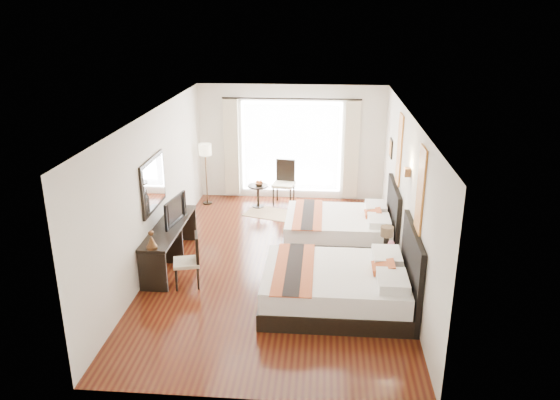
# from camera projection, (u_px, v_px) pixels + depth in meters

# --- Properties ---
(floor) EXTENTS (4.50, 7.50, 0.01)m
(floor) POSITION_uv_depth(u_px,v_px,m) (278.00, 263.00, 10.18)
(floor) COLOR #3C120B
(floor) RESTS_ON ground
(ceiling) EXTENTS (4.50, 7.50, 0.02)m
(ceiling) POSITION_uv_depth(u_px,v_px,m) (278.00, 115.00, 9.24)
(ceiling) COLOR white
(ceiling) RESTS_ON wall_headboard
(wall_headboard) EXTENTS (0.01, 7.50, 2.80)m
(wall_headboard) POSITION_uv_depth(u_px,v_px,m) (406.00, 196.00, 9.53)
(wall_headboard) COLOR silver
(wall_headboard) RESTS_ON floor
(wall_desk) EXTENTS (0.01, 7.50, 2.80)m
(wall_desk) POSITION_uv_depth(u_px,v_px,m) (155.00, 189.00, 9.88)
(wall_desk) COLOR silver
(wall_desk) RESTS_ON floor
(wall_window) EXTENTS (4.50, 0.01, 2.80)m
(wall_window) POSITION_uv_depth(u_px,v_px,m) (291.00, 143.00, 13.22)
(wall_window) COLOR silver
(wall_window) RESTS_ON floor
(wall_entry) EXTENTS (4.50, 0.01, 2.80)m
(wall_entry) POSITION_uv_depth(u_px,v_px,m) (250.00, 298.00, 6.19)
(wall_entry) COLOR silver
(wall_entry) RESTS_ON floor
(window_glass) EXTENTS (2.40, 0.02, 2.20)m
(window_glass) POSITION_uv_depth(u_px,v_px,m) (291.00, 147.00, 13.24)
(window_glass) COLOR white
(window_glass) RESTS_ON wall_window
(sheer_curtain) EXTENTS (2.30, 0.02, 2.10)m
(sheer_curtain) POSITION_uv_depth(u_px,v_px,m) (291.00, 148.00, 13.19)
(sheer_curtain) COLOR white
(sheer_curtain) RESTS_ON wall_window
(drape_left) EXTENTS (0.35, 0.14, 2.35)m
(drape_left) POSITION_uv_depth(u_px,v_px,m) (232.00, 148.00, 13.27)
(drape_left) COLOR #BFB394
(drape_left) RESTS_ON floor
(drape_right) EXTENTS (0.35, 0.14, 2.35)m
(drape_right) POSITION_uv_depth(u_px,v_px,m) (351.00, 150.00, 13.04)
(drape_right) COLOR #BFB394
(drape_right) RESTS_ON floor
(art_panel_near) EXTENTS (0.03, 0.50, 1.35)m
(art_panel_near) POSITION_uv_depth(u_px,v_px,m) (420.00, 192.00, 8.03)
(art_panel_near) COLOR #944215
(art_panel_near) RESTS_ON wall_headboard
(art_panel_far) EXTENTS (0.03, 0.50, 1.35)m
(art_panel_far) POSITION_uv_depth(u_px,v_px,m) (399.00, 150.00, 10.38)
(art_panel_far) COLOR #944215
(art_panel_far) RESTS_ON wall_headboard
(wall_sconce) EXTENTS (0.10, 0.14, 0.14)m
(wall_sconce) POSITION_uv_depth(u_px,v_px,m) (407.00, 172.00, 9.08)
(wall_sconce) COLOR #4F321C
(wall_sconce) RESTS_ON wall_headboard
(mirror_frame) EXTENTS (0.04, 1.25, 0.95)m
(mirror_frame) POSITION_uv_depth(u_px,v_px,m) (153.00, 184.00, 9.69)
(mirror_frame) COLOR black
(mirror_frame) RESTS_ON wall_desk
(mirror_glass) EXTENTS (0.01, 1.12, 0.82)m
(mirror_glass) POSITION_uv_depth(u_px,v_px,m) (154.00, 184.00, 9.69)
(mirror_glass) COLOR white
(mirror_glass) RESTS_ON mirror_frame
(bed_near) EXTENTS (2.36, 1.84, 1.34)m
(bed_near) POSITION_uv_depth(u_px,v_px,m) (341.00, 286.00, 8.65)
(bed_near) COLOR black
(bed_near) RESTS_ON floor
(bed_far) EXTENTS (2.19, 1.71, 1.24)m
(bed_far) POSITION_uv_depth(u_px,v_px,m) (342.00, 227.00, 11.01)
(bed_far) COLOR black
(bed_far) RESTS_ON floor
(nightstand) EXTENTS (0.40, 0.49, 0.48)m
(nightstand) POSITION_uv_depth(u_px,v_px,m) (387.00, 263.00, 9.66)
(nightstand) COLOR black
(nightstand) RESTS_ON floor
(table_lamp) EXTENTS (0.23, 0.23, 0.37)m
(table_lamp) POSITION_uv_depth(u_px,v_px,m) (387.00, 233.00, 9.63)
(table_lamp) COLOR black
(table_lamp) RESTS_ON nightstand
(vase) EXTENTS (0.17, 0.17, 0.14)m
(vase) POSITION_uv_depth(u_px,v_px,m) (391.00, 249.00, 9.44)
(vase) COLOR black
(vase) RESTS_ON nightstand
(console_desk) EXTENTS (0.50, 2.20, 0.76)m
(console_desk) POSITION_uv_depth(u_px,v_px,m) (170.00, 244.00, 10.07)
(console_desk) COLOR black
(console_desk) RESTS_ON floor
(television) EXTENTS (0.25, 0.88, 0.50)m
(television) POSITION_uv_depth(u_px,v_px,m) (171.00, 210.00, 9.99)
(television) COLOR black
(television) RESTS_ON console_desk
(bronze_figurine) EXTENTS (0.22, 0.22, 0.28)m
(bronze_figurine) POSITION_uv_depth(u_px,v_px,m) (151.00, 241.00, 8.95)
(bronze_figurine) COLOR #4F321C
(bronze_figurine) RESTS_ON console_desk
(desk_chair) EXTENTS (0.53, 0.53, 0.93)m
(desk_chair) POSITION_uv_depth(u_px,v_px,m) (188.00, 270.00, 9.30)
(desk_chair) COLOR beige
(desk_chair) RESTS_ON floor
(floor_lamp) EXTENTS (0.30, 0.30, 1.48)m
(floor_lamp) POSITION_uv_depth(u_px,v_px,m) (205.00, 154.00, 12.84)
(floor_lamp) COLOR black
(floor_lamp) RESTS_ON floor
(side_table) EXTENTS (0.47, 0.47, 0.54)m
(side_table) POSITION_uv_depth(u_px,v_px,m) (258.00, 196.00, 12.94)
(side_table) COLOR black
(side_table) RESTS_ON floor
(fruit_bowl) EXTENTS (0.21, 0.21, 0.05)m
(fruit_bowl) POSITION_uv_depth(u_px,v_px,m) (259.00, 184.00, 12.85)
(fruit_bowl) COLOR #422E17
(fruit_bowl) RESTS_ON side_table
(window_chair) EXTENTS (0.55, 0.55, 1.06)m
(window_chair) POSITION_uv_depth(u_px,v_px,m) (284.00, 191.00, 13.15)
(window_chair) COLOR beige
(window_chair) RESTS_ON floor
(jute_rug) EXTENTS (1.28, 1.05, 0.01)m
(jute_rug) POSITION_uv_depth(u_px,v_px,m) (270.00, 213.00, 12.61)
(jute_rug) COLOR tan
(jute_rug) RESTS_ON floor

